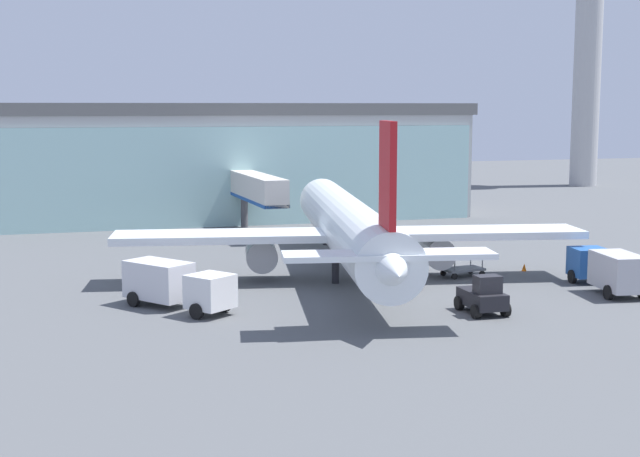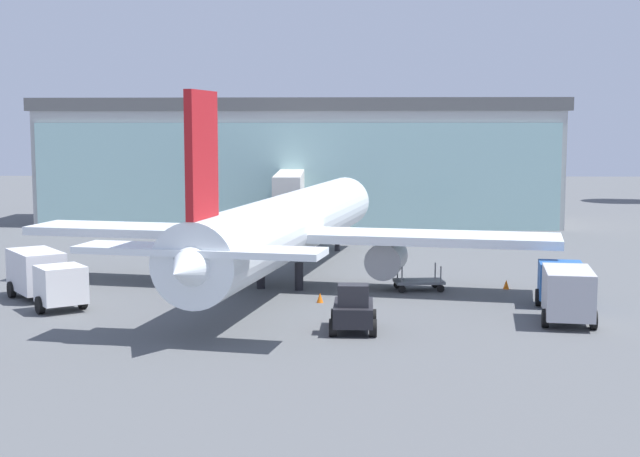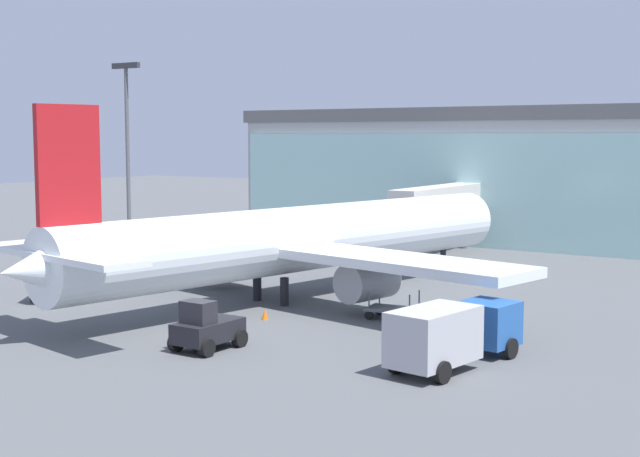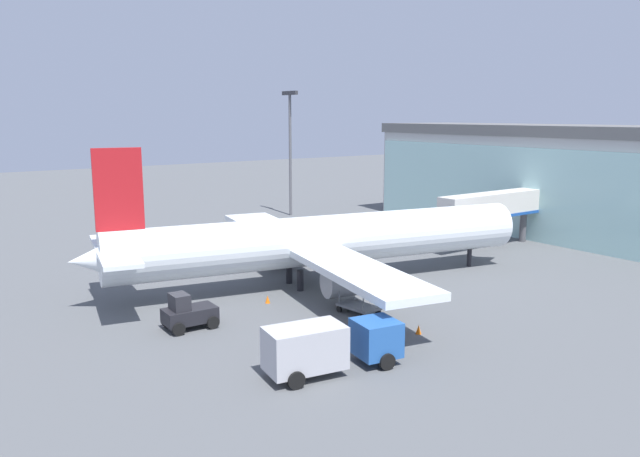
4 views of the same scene
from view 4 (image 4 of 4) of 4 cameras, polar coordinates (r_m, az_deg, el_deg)
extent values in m
plane|color=#545659|center=(47.90, -4.82, -5.59)|extent=(240.00, 240.00, 0.00)
cube|color=#AAAAAA|center=(73.92, 21.84, 3.62)|extent=(49.33, 13.09, 10.83)
cube|color=#A1CFCC|center=(69.01, 18.93, 2.92)|extent=(48.09, 1.40, 9.75)
cube|color=#5F5F5F|center=(73.53, 22.16, 8.28)|extent=(50.32, 13.36, 1.20)
cube|color=beige|center=(64.21, 15.52, 2.10)|extent=(2.44, 13.72, 2.40)
cube|color=#194799|center=(64.36, 15.47, 1.17)|extent=(2.48, 13.72, 0.30)
cylinder|color=#4C4C51|center=(68.70, 18.06, 0.15)|extent=(0.70, 0.70, 3.13)
cylinder|color=#59595E|center=(82.08, -2.73, 6.63)|extent=(0.36, 0.36, 15.65)
cube|color=#333338|center=(81.96, -2.78, 12.27)|extent=(3.20, 0.40, 0.50)
cylinder|color=white|center=(48.73, 0.57, -1.03)|extent=(10.39, 33.77, 3.83)
cone|color=white|center=(57.68, 15.97, 0.36)|extent=(4.35, 3.70, 3.83)
cone|color=white|center=(44.60, -19.54, -2.70)|extent=(4.17, 4.60, 3.45)
cube|color=white|center=(48.14, -1.25, -1.63)|extent=(31.92, 10.37, 0.50)
cube|color=white|center=(44.56, -18.30, -1.88)|extent=(11.26, 4.52, 0.30)
cube|color=red|center=(43.96, -17.96, 3.42)|extent=(0.98, 3.21, 5.55)
cylinder|color=gray|center=(54.08, -3.23, -1.77)|extent=(2.69, 3.55, 2.10)
cylinder|color=gray|center=(43.33, 2.46, -4.83)|extent=(2.69, 3.55, 2.10)
cylinder|color=black|center=(49.35, -2.83, -4.13)|extent=(0.50, 0.50, 1.60)
cylinder|color=black|center=(47.29, -1.82, -4.76)|extent=(0.50, 0.50, 1.60)
cylinder|color=black|center=(56.35, 13.49, -2.58)|extent=(0.40, 0.40, 1.60)
cube|color=silver|center=(54.72, -14.26, -2.35)|extent=(3.07, 3.07, 1.90)
cube|color=silver|center=(58.15, -12.01, -1.36)|extent=(4.12, 4.53, 2.20)
cylinder|color=black|center=(54.34, -13.25, -3.42)|extent=(0.77, 0.91, 0.90)
cylinder|color=black|center=(55.53, -15.17, -3.21)|extent=(0.77, 0.91, 0.90)
cylinder|color=black|center=(58.68, -10.55, -2.30)|extent=(0.77, 0.91, 0.90)
cylinder|color=black|center=(59.78, -12.38, -2.14)|extent=(0.77, 0.91, 0.90)
cube|color=#2659A5|center=(33.94, 5.15, -9.90)|extent=(2.51, 2.51, 1.90)
cube|color=#B2B2B7|center=(32.01, -1.39, -10.85)|extent=(2.79, 4.29, 2.20)
cylinder|color=black|center=(35.15, 4.17, -10.81)|extent=(0.44, 0.94, 0.90)
cylinder|color=black|center=(33.42, 6.13, -12.00)|extent=(0.44, 0.94, 0.90)
cylinder|color=black|center=(32.98, -3.82, -12.27)|extent=(0.44, 0.94, 0.90)
cylinder|color=black|center=(31.13, -2.21, -13.69)|extent=(0.44, 0.94, 0.90)
cube|color=slate|center=(42.04, 3.55, -7.12)|extent=(2.97, 1.91, 0.16)
cylinder|color=black|center=(41.90, 5.34, -7.64)|extent=(0.45, 0.17, 0.44)
cylinder|color=slate|center=(41.65, 5.36, -6.55)|extent=(0.08, 0.08, 0.90)
cylinder|color=black|center=(40.90, 3.96, -8.07)|extent=(0.45, 0.17, 0.44)
cylinder|color=slate|center=(40.65, 3.97, -6.96)|extent=(0.08, 0.08, 0.90)
cylinder|color=black|center=(43.37, 3.15, -6.98)|extent=(0.45, 0.17, 0.44)
cylinder|color=slate|center=(43.13, 3.16, -5.92)|extent=(0.08, 0.08, 0.90)
cylinder|color=black|center=(42.41, 1.77, -7.37)|extent=(0.45, 0.17, 0.44)
cylinder|color=slate|center=(42.16, 1.77, -6.30)|extent=(0.08, 0.08, 0.90)
cube|color=black|center=(40.04, -11.81, -7.73)|extent=(1.89, 3.25, 0.90)
cube|color=#26262B|center=(39.54, -12.73, -6.56)|extent=(1.43, 1.04, 1.00)
cylinder|color=black|center=(41.37, -10.81, -7.76)|extent=(0.37, 0.81, 0.80)
cylinder|color=black|center=(39.79, -9.78, -8.46)|extent=(0.37, 0.81, 0.80)
cylinder|color=black|center=(40.61, -13.75, -8.22)|extent=(0.37, 0.81, 0.80)
cylinder|color=black|center=(39.00, -12.83, -8.96)|extent=(0.37, 0.81, 0.80)
cone|color=orange|center=(44.52, -4.81, -6.47)|extent=(0.36, 0.36, 0.55)
cone|color=orange|center=(38.83, 9.00, -9.11)|extent=(0.36, 0.36, 0.55)
camera|label=1|loc=(65.85, -62.43, 3.59)|focal=50.00mm
camera|label=2|loc=(44.02, -70.51, -1.37)|focal=50.00mm
camera|label=3|loc=(18.45, -91.08, -11.56)|focal=50.00mm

